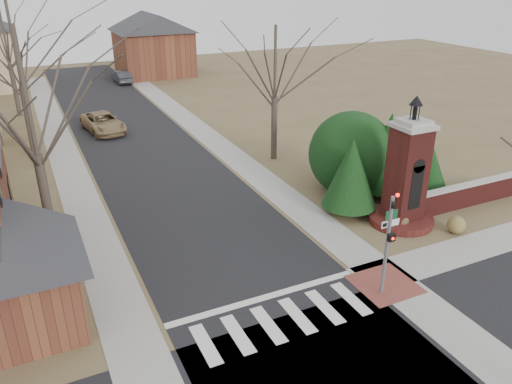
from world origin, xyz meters
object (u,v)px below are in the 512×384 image
brick_gate_monument (406,183)px  pickup_truck (103,123)px  traffic_signal_pole (389,236)px  distant_car (122,77)px  sign_post (390,228)px

brick_gate_monument → pickup_truck: bearing=116.0°
traffic_signal_pole → distant_car: size_ratio=1.07×
traffic_signal_pole → sign_post: bearing=47.6°
traffic_signal_pole → pickup_truck: (-6.05, 26.49, -1.86)m
sign_post → distant_car: bearing=92.9°
brick_gate_monument → pickup_truck: (-10.75, 22.07, -1.44)m
sign_post → pickup_truck: 26.16m
traffic_signal_pole → pickup_truck: traffic_signal_pole is taller
traffic_signal_pole → distant_car: traffic_signal_pole is taller
brick_gate_monument → pickup_truck: 24.59m
pickup_truck → distant_car: pickup_truck is taller
traffic_signal_pole → distant_car: (-0.90, 44.16, -1.89)m
brick_gate_monument → distant_car: size_ratio=1.54×
traffic_signal_pole → pickup_truck: bearing=102.9°
traffic_signal_pole → sign_post: (1.29, 1.41, -0.64)m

